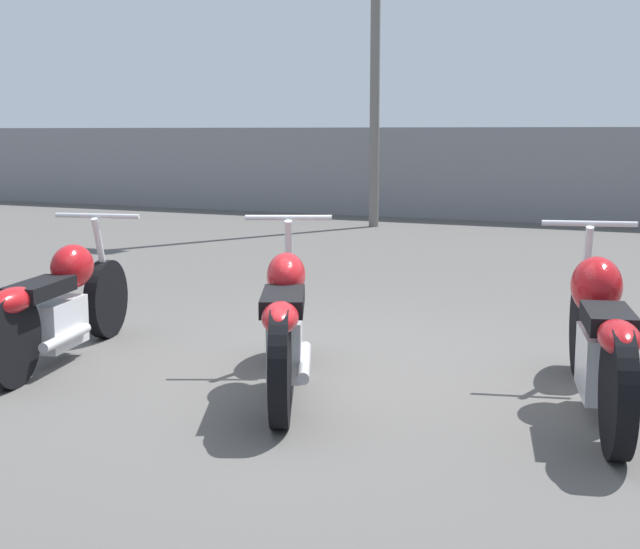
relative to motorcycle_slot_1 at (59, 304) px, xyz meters
name	(u,v)px	position (x,y,z in m)	size (l,w,h in m)	color
ground_plane	(312,375)	(1.73, 0.39, -0.41)	(60.00, 60.00, 0.00)	#514F4C
fence_back	(571,176)	(1.73, 10.86, 0.42)	(40.00, 0.04, 1.64)	gray
motorcycle_slot_1	(59,304)	(0.00, 0.00, 0.00)	(0.77, 1.97, 0.97)	black
motorcycle_slot_2	(285,323)	(1.74, -0.01, 0.02)	(0.99, 1.92, 1.02)	black
motorcycle_slot_3	(600,337)	(3.53, 0.36, 0.03)	(0.78, 2.14, 1.02)	black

